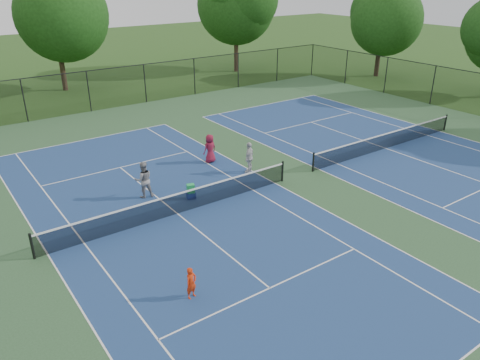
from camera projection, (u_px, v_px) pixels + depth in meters
ground at (298, 176)px, 24.06m from camera, size 140.00×140.00×0.00m
court_pad at (298, 176)px, 24.06m from camera, size 36.00×36.00×0.01m
tennis_court_left at (177, 212)px, 20.31m from camera, size 12.00×23.83×1.07m
tennis_court_right at (386, 147)px, 27.72m from camera, size 12.00×23.83×1.07m
perimeter_fence at (299, 147)px, 23.40m from camera, size 36.08×36.08×3.02m
tree_back_b at (53, 11)px, 38.51m from camera, size 7.60×7.60×10.03m
tree_back_d at (236, 1)px, 45.93m from camera, size 7.80×7.80×10.37m
tree_side_e at (383, 14)px, 44.23m from camera, size 6.60×6.60×8.87m
child_player at (191, 283)px, 14.96m from camera, size 0.46×0.37×1.12m
instructor at (144, 180)px, 21.53m from camera, size 0.97×0.82×1.75m
bystander_a at (249, 157)px, 24.21m from camera, size 1.03×0.88×1.66m
bystander_c at (210, 149)px, 25.50m from camera, size 0.83×0.60×1.59m
ball_crate at (191, 195)px, 21.66m from camera, size 0.46×0.37×0.31m
ball_hopper at (191, 188)px, 21.51m from camera, size 0.40×0.36×0.41m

